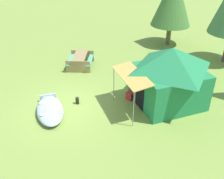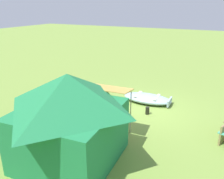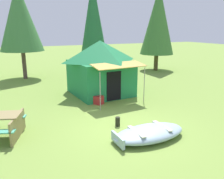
# 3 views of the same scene
# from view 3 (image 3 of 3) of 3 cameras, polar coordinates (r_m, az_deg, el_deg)

# --- Properties ---
(ground_plane) EXTENTS (80.00, 80.00, 0.00)m
(ground_plane) POSITION_cam_3_polar(r_m,az_deg,el_deg) (8.14, 3.67, -9.62)
(ground_plane) COLOR olive
(beached_rowboat) EXTENTS (2.42, 1.19, 0.39)m
(beached_rowboat) POSITION_cam_3_polar(r_m,az_deg,el_deg) (7.43, 9.12, -10.56)
(beached_rowboat) COLOR #96B0BE
(beached_rowboat) RESTS_ON ground_plane
(canvas_cabin_tent) EXTENTS (3.11, 4.07, 2.78)m
(canvas_cabin_tent) POSITION_cam_3_polar(r_m,az_deg,el_deg) (11.99, -2.91, 5.60)
(canvas_cabin_tent) COLOR #1F7C45
(canvas_cabin_tent) RESTS_ON ground_plane
(cooler_box) EXTENTS (0.57, 0.64, 0.39)m
(cooler_box) POSITION_cam_3_polar(r_m,az_deg,el_deg) (10.64, -3.69, -2.53)
(cooler_box) COLOR #AD2627
(cooler_box) RESTS_ON ground_plane
(fuel_can) EXTENTS (0.19, 0.19, 0.33)m
(fuel_can) POSITION_cam_3_polar(r_m,az_deg,el_deg) (8.27, 1.41, -7.93)
(fuel_can) COLOR black
(fuel_can) RESTS_ON ground_plane
(pine_tree_back_left) EXTENTS (2.80, 2.80, 6.23)m
(pine_tree_back_left) POSITION_cam_3_polar(r_m,az_deg,el_deg) (16.75, -21.82, 16.19)
(pine_tree_back_left) COLOR brown
(pine_tree_back_left) RESTS_ON ground_plane
(pine_tree_far_center) EXTENTS (1.94, 1.94, 6.80)m
(pine_tree_far_center) POSITION_cam_3_polar(r_m,az_deg,el_deg) (17.21, -4.67, 17.11)
(pine_tree_far_center) COLOR brown
(pine_tree_far_center) RESTS_ON ground_plane
(pine_tree_side) EXTENTS (2.67, 2.67, 6.62)m
(pine_tree_side) POSITION_cam_3_polar(r_m,az_deg,el_deg) (19.30, 11.27, 16.38)
(pine_tree_side) COLOR #4F4225
(pine_tree_side) RESTS_ON ground_plane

